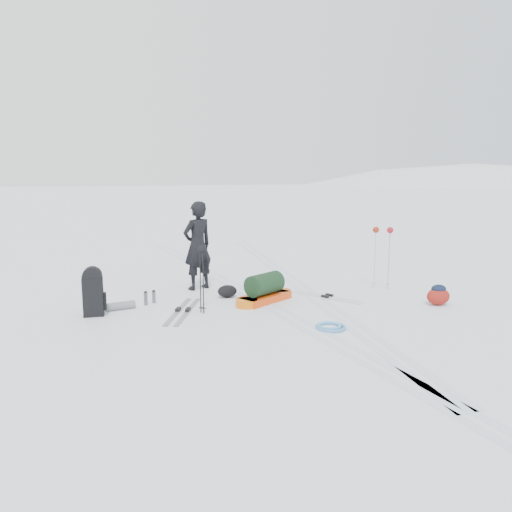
% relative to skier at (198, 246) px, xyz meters
% --- Properties ---
extents(ground, '(200.00, 200.00, 0.00)m').
position_rel_skier_xyz_m(ground, '(0.94, -1.76, -0.97)').
color(ground, white).
rests_on(ground, ground).
extents(snow_hill_backdrop, '(359.50, 192.00, 162.45)m').
position_rel_skier_xyz_m(snow_hill_backdrop, '(63.63, 82.26, -69.99)').
color(snow_hill_backdrop, silver).
rests_on(snow_hill_backdrop, ground).
extents(ski_tracks, '(3.38, 17.97, 0.01)m').
position_rel_skier_xyz_m(ski_tracks, '(1.55, -0.89, -0.97)').
color(ski_tracks, silver).
rests_on(ski_tracks, ground).
extents(skier, '(0.83, 0.69, 1.94)m').
position_rel_skier_xyz_m(skier, '(0.00, 0.00, 0.00)').
color(skier, black).
rests_on(skier, ground).
extents(pulk_sled, '(1.51, 1.11, 0.57)m').
position_rel_skier_xyz_m(pulk_sled, '(0.99, -1.52, -0.75)').
color(pulk_sled, '#E6450D').
rests_on(pulk_sled, ground).
extents(expedition_rucksack, '(0.95, 0.51, 0.89)m').
position_rel_skier_xyz_m(expedition_rucksack, '(-2.19, -1.38, -0.56)').
color(expedition_rucksack, black).
rests_on(expedition_rucksack, ground).
extents(ski_poles_black, '(0.15, 0.16, 1.25)m').
position_rel_skier_xyz_m(ski_poles_black, '(-0.38, -1.91, 0.05)').
color(ski_poles_black, black).
rests_on(ski_poles_black, ground).
extents(ski_poles_silver, '(0.39, 0.31, 1.38)m').
position_rel_skier_xyz_m(ski_poles_silver, '(3.83, -1.33, 0.18)').
color(ski_poles_silver, silver).
rests_on(ski_poles_silver, ground).
extents(touring_skis_grey, '(1.03, 1.81, 0.07)m').
position_rel_skier_xyz_m(touring_skis_grey, '(-0.70, -1.70, -0.95)').
color(touring_skis_grey, '#9A9DA2').
rests_on(touring_skis_grey, ground).
extents(touring_skis_white, '(1.01, 1.54, 0.06)m').
position_rel_skier_xyz_m(touring_skis_white, '(2.32, -1.66, -0.96)').
color(touring_skis_white, silver).
rests_on(touring_skis_white, ground).
extents(rope_coil, '(0.66, 0.66, 0.06)m').
position_rel_skier_xyz_m(rope_coil, '(1.38, -3.53, -0.94)').
color(rope_coil, '#518CC5').
rests_on(rope_coil, ground).
extents(small_daypack, '(0.59, 0.56, 0.40)m').
position_rel_skier_xyz_m(small_daypack, '(4.07, -2.91, -0.78)').
color(small_daypack, maroon).
rests_on(small_daypack, ground).
extents(thermos_pair, '(0.26, 0.20, 0.28)m').
position_rel_skier_xyz_m(thermos_pair, '(-1.20, -0.94, -0.84)').
color(thermos_pair, '#595D61').
rests_on(thermos_pair, ground).
extents(stuff_sack, '(0.49, 0.44, 0.25)m').
position_rel_skier_xyz_m(stuff_sack, '(0.39, -0.93, -0.84)').
color(stuff_sack, black).
rests_on(stuff_sack, ground).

